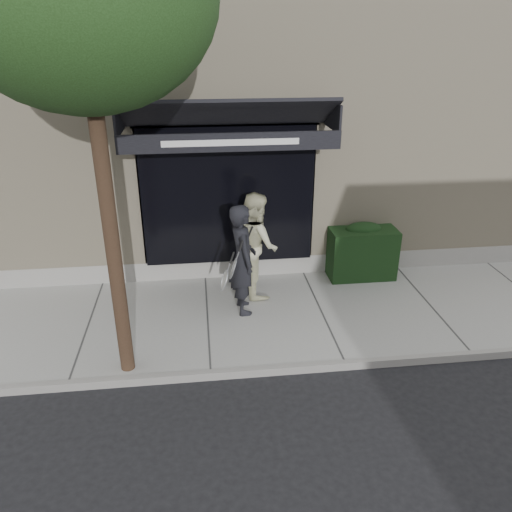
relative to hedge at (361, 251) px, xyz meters
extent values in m
plane|color=black|center=(-1.10, -1.25, -0.66)|extent=(80.00, 80.00, 0.00)
cube|color=gray|center=(-1.10, -1.25, -0.60)|extent=(20.00, 3.00, 0.12)
cube|color=gray|center=(-1.10, -2.80, -0.59)|extent=(20.00, 0.10, 0.14)
cube|color=beige|center=(-1.10, 3.75, 2.09)|extent=(14.00, 7.00, 5.50)
cube|color=gray|center=(-1.10, 0.45, -0.41)|extent=(14.02, 0.42, 0.50)
cube|color=black|center=(-2.60, 0.30, 1.14)|extent=(3.20, 0.30, 2.60)
cube|color=gray|center=(-4.20, 0.45, 1.14)|extent=(0.08, 0.40, 2.60)
cube|color=gray|center=(-1.00, 0.45, 1.14)|extent=(0.08, 0.40, 2.60)
cube|color=gray|center=(-2.60, 0.45, 2.48)|extent=(3.36, 0.40, 0.12)
cube|color=black|center=(-2.60, -0.25, 2.74)|extent=(3.60, 1.03, 0.55)
cube|color=black|center=(-2.60, -0.75, 2.35)|extent=(3.60, 0.05, 0.30)
cube|color=white|center=(-2.60, -0.78, 2.35)|extent=(2.20, 0.01, 0.10)
cube|color=black|center=(-4.38, -0.25, 2.66)|extent=(0.04, 1.00, 0.45)
cube|color=black|center=(-0.82, -0.25, 2.66)|extent=(0.04, 1.00, 0.45)
cube|color=black|center=(0.00, 0.00, -0.04)|extent=(1.30, 0.70, 1.00)
ellipsoid|color=black|center=(0.00, 0.00, 0.46)|extent=(0.71, 0.38, 0.27)
cylinder|color=black|center=(-4.30, -2.55, 1.74)|extent=(0.20, 0.20, 4.80)
imported|color=black|center=(-2.46, -1.08, 0.44)|extent=(0.54, 0.76, 1.95)
torus|color=silver|center=(-2.64, -1.35, 0.41)|extent=(0.15, 0.31, 0.30)
cylinder|color=silver|center=(-2.64, -1.35, 0.41)|extent=(0.11, 0.28, 0.26)
cylinder|color=silver|center=(-2.64, -1.35, 0.41)|extent=(0.18, 0.04, 0.08)
cylinder|color=black|center=(-2.64, -1.35, 0.41)|extent=(0.20, 0.05, 0.09)
torus|color=silver|center=(-2.80, -1.45, 0.25)|extent=(0.14, 0.31, 0.30)
cylinder|color=silver|center=(-2.80, -1.45, 0.25)|extent=(0.11, 0.27, 0.26)
cylinder|color=silver|center=(-2.80, -1.45, 0.25)|extent=(0.18, 0.03, 0.08)
cylinder|color=black|center=(-2.80, -1.45, 0.25)|extent=(0.20, 0.04, 0.10)
imported|color=beige|center=(-2.16, -0.43, 0.43)|extent=(0.95, 1.10, 1.94)
torus|color=silver|center=(-2.45, -0.76, 0.42)|extent=(0.15, 0.31, 0.29)
cylinder|color=silver|center=(-2.45, -0.76, 0.42)|extent=(0.11, 0.27, 0.25)
cylinder|color=silver|center=(-2.45, -0.76, 0.42)|extent=(0.17, 0.02, 0.09)
cylinder|color=black|center=(-2.45, -0.76, 0.42)|extent=(0.20, 0.04, 0.11)
camera|label=1|loc=(-3.15, -8.73, 3.96)|focal=35.00mm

